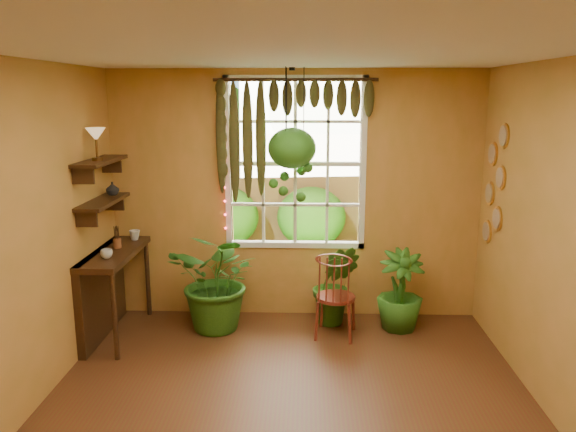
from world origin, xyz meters
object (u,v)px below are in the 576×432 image
at_px(counter_ledge, 106,284).
at_px(potted_plant_mid, 335,284).
at_px(potted_plant_left, 220,280).
at_px(hanging_basket, 292,151).
at_px(windsor_chair, 335,308).

distance_m(counter_ledge, potted_plant_mid, 2.38).
xyz_separation_m(potted_plant_left, hanging_basket, (0.74, 0.23, 1.33)).
bearing_deg(potted_plant_left, counter_ledge, -171.18).
height_order(potted_plant_left, hanging_basket, hanging_basket).
relative_size(potted_plant_left, hanging_basket, 0.80).
bearing_deg(windsor_chair, potted_plant_left, -175.97).
height_order(counter_ledge, windsor_chair, windsor_chair).
bearing_deg(potted_plant_mid, hanging_basket, 174.04).
distance_m(counter_ledge, hanging_basket, 2.33).
bearing_deg(hanging_basket, counter_ledge, -167.68).
xyz_separation_m(counter_ledge, windsor_chair, (2.33, 0.03, -0.25)).
bearing_deg(potted_plant_mid, potted_plant_left, -171.31).
bearing_deg(windsor_chair, potted_plant_mid, 98.06).
height_order(potted_plant_mid, hanging_basket, hanging_basket).
bearing_deg(windsor_chair, hanging_basket, 151.06).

